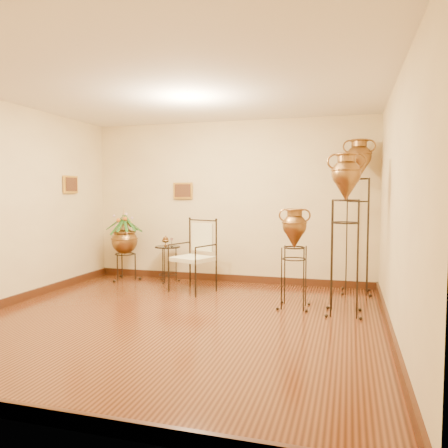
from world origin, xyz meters
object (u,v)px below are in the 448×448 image
(amphora_tall, at_px, (358,215))
(planter_urn, at_px, (124,238))
(amphora_mid, at_px, (345,233))
(armchair, at_px, (193,256))
(side_table, at_px, (168,263))

(amphora_tall, bearing_deg, planter_urn, -179.32)
(amphora_tall, distance_m, planter_urn, 4.01)
(amphora_mid, distance_m, planter_urn, 4.03)
(planter_urn, distance_m, armchair, 1.60)
(planter_urn, xyz_separation_m, side_table, (0.81, 0.05, -0.43))
(amphora_mid, bearing_deg, planter_urn, 161.80)
(side_table, bearing_deg, amphora_tall, -0.01)
(amphora_mid, xyz_separation_m, planter_urn, (-3.82, 1.25, -0.29))
(amphora_tall, relative_size, side_table, 3.01)
(amphora_mid, bearing_deg, amphora_tall, 82.52)
(amphora_tall, bearing_deg, armchair, -166.52)
(amphora_tall, height_order, amphora_mid, amphora_tall)
(planter_urn, distance_m, side_table, 0.92)
(amphora_mid, relative_size, planter_urn, 1.54)
(amphora_tall, distance_m, armchair, 2.64)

